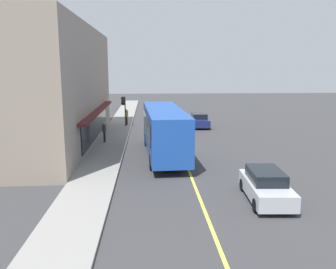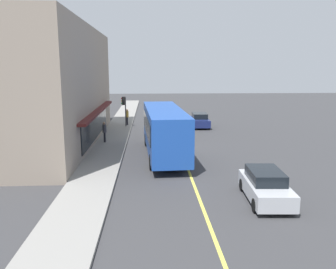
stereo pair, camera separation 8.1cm
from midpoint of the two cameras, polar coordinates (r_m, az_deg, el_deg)
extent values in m
plane|color=#38383A|center=(28.75, 1.98, -2.08)|extent=(120.00, 120.00, 0.00)
cube|color=gray|center=(28.81, -9.46, -2.05)|extent=(80.00, 2.67, 0.15)
cube|color=#D8D14C|center=(28.75, 1.98, -2.08)|extent=(36.00, 0.16, 0.01)
cube|color=gray|center=(31.49, -20.37, 7.34)|extent=(22.36, 9.39, 9.74)
cube|color=#4C1919|center=(30.57, -11.22, 3.82)|extent=(15.65, 0.70, 0.20)
cube|color=black|center=(30.79, -11.53, 1.41)|extent=(13.41, 0.08, 2.00)
cube|color=#1E4CAD|center=(25.59, -0.55, 0.87)|extent=(11.12, 3.10, 3.00)
cube|color=black|center=(30.90, -1.54, 3.27)|extent=(0.23, 2.10, 1.80)
cube|color=black|center=(25.14, -3.37, 1.51)|extent=(8.79, 0.54, 1.32)
cube|color=black|center=(25.39, 2.37, 1.61)|extent=(8.79, 0.54, 1.32)
cube|color=#0CF259|center=(30.86, -1.56, 4.93)|extent=(0.18, 1.90, 0.36)
cube|color=#2D2D33|center=(31.25, -1.54, 0.37)|extent=(0.29, 2.41, 0.40)
cylinder|color=black|center=(29.24, -3.42, -0.88)|extent=(1.01, 0.35, 1.00)
cylinder|color=black|center=(29.43, 0.97, -0.78)|extent=(1.01, 0.35, 1.00)
cylinder|color=black|center=(22.40, -2.54, -4.52)|extent=(1.01, 0.35, 1.00)
cylinder|color=black|center=(22.65, 3.19, -4.35)|extent=(1.01, 0.35, 1.00)
cylinder|color=#2D2D33|center=(38.20, -6.84, 3.73)|extent=(0.12, 0.12, 3.20)
cube|color=black|center=(38.09, -7.18, 5.44)|extent=(0.30, 0.30, 0.90)
sphere|color=red|center=(38.08, -7.44, 5.84)|extent=(0.18, 0.18, 0.18)
sphere|color=orange|center=(38.10, -7.43, 5.44)|extent=(0.18, 0.18, 0.18)
sphere|color=green|center=(38.13, -7.42, 5.04)|extent=(0.18, 0.18, 0.18)
cube|color=navy|center=(38.53, 5.23, 2.09)|extent=(4.33, 1.88, 0.75)
cube|color=black|center=(38.58, 5.22, 3.08)|extent=(2.43, 1.55, 0.55)
cylinder|color=black|center=(37.30, 6.74, 1.34)|extent=(0.64, 0.23, 0.64)
cylinder|color=black|center=(37.08, 4.24, 1.33)|extent=(0.64, 0.23, 0.64)
cylinder|color=black|center=(40.07, 6.13, 2.01)|extent=(0.64, 0.23, 0.64)
cylinder|color=black|center=(39.87, 3.80, 2.01)|extent=(0.64, 0.23, 0.64)
cube|color=#B7BABF|center=(17.97, 15.67, -8.53)|extent=(4.39, 2.03, 0.75)
cube|color=black|center=(17.91, 15.65, -6.41)|extent=(2.49, 1.64, 0.55)
cylinder|color=black|center=(17.04, 19.60, -10.83)|extent=(0.65, 0.25, 0.64)
cylinder|color=black|center=(16.58, 14.15, -11.13)|extent=(0.65, 0.25, 0.64)
cylinder|color=black|center=(19.57, 16.85, -7.83)|extent=(0.65, 0.25, 0.64)
cylinder|color=black|center=(19.17, 12.11, -8.00)|extent=(0.65, 0.25, 0.64)
cylinder|color=black|center=(30.36, -10.17, -0.45)|extent=(0.18, 0.18, 0.85)
cylinder|color=#3F3F47|center=(30.23, -10.22, 0.96)|extent=(0.34, 0.34, 0.67)
sphere|color=tan|center=(30.15, -10.25, 1.81)|extent=(0.24, 0.24, 0.24)
cylinder|color=black|center=(39.20, -6.58, 2.19)|extent=(0.18, 0.18, 0.86)
cylinder|color=#B28C33|center=(39.09, -6.61, 3.30)|extent=(0.34, 0.34, 0.68)
sphere|color=tan|center=(39.03, -6.62, 3.97)|extent=(0.24, 0.24, 0.24)
camera|label=1|loc=(0.04, -89.91, 0.02)|focal=37.53mm
camera|label=2|loc=(0.04, 90.09, -0.02)|focal=37.53mm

